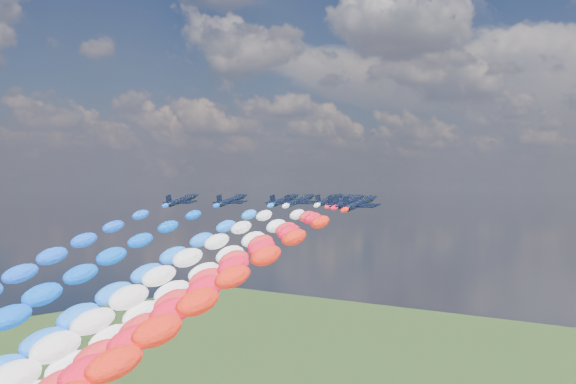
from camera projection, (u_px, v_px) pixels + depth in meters
The scene contains 15 objects.
jet_0 at pixel (182, 200), 171.52m from camera, with size 8.72×11.69×2.58m, color black, non-canonical shape.
jet_1 at pixel (231, 200), 170.90m from camera, with size 8.72×11.69×2.58m, color black, non-canonical shape.
trail_1 at pixel (26, 324), 130.13m from camera, with size 6.17×101.96×46.49m, color blue, non-canonical shape.
jet_2 at pixel (284, 200), 172.41m from camera, with size 8.72×11.69×2.58m, color black, non-canonical shape.
trail_2 at pixel (97, 322), 131.64m from camera, with size 6.17×101.96×46.49m, color blue, non-canonical shape.
jet_3 at pixel (299, 201), 167.76m from camera, with size 8.72×11.69×2.58m, color black, non-canonical shape.
trail_3 at pixel (111, 327), 127.00m from camera, with size 6.17×101.96×46.49m, color white, non-canonical shape.
jet_4 at pixel (329, 200), 174.03m from camera, with size 8.72×11.69×2.58m, color black, non-canonical shape.
trail_4 at pixel (159, 321), 133.27m from camera, with size 6.17×101.96×46.49m, color white, non-canonical shape.
jet_5 at pixel (341, 201), 162.68m from camera, with size 8.72×11.69×2.58m, color black, non-canonical shape.
trail_5 at pixel (158, 333), 121.92m from camera, with size 6.17×101.96×46.49m, color red, non-canonical shape.
jet_6 at pixel (348, 202), 152.24m from camera, with size 8.72×11.69×2.58m, color black, non-canonical shape.
trail_6 at pixel (151, 346), 111.48m from camera, with size 6.17×101.96×46.49m, color red, non-canonical shape.
jet_7 at pixel (359, 203), 137.10m from camera, with size 8.72×11.69×2.58m, color black, non-canonical shape.
trail_7 at pixel (136, 371), 96.33m from camera, with size 6.17×101.96×46.49m, color red, non-canonical shape.
Camera 1 is at (102.46, -121.69, 97.11)m, focal length 45.77 mm.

